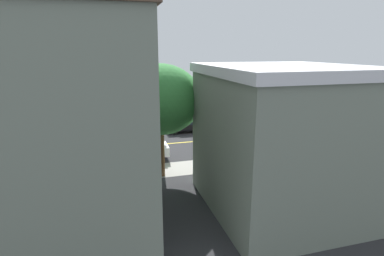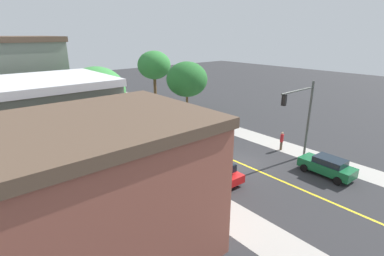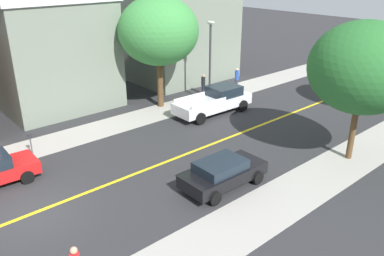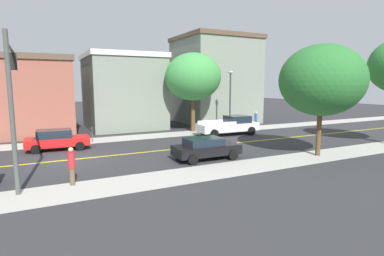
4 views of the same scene
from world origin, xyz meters
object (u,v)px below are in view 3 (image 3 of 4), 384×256
(small_dog, at_px, (212,88))
(pedestrian_blue_shirt, at_px, (237,78))
(street_tree_left_far, at_px, (363,68))
(pedestrian_black_shirt, at_px, (203,84))
(street_tree_left_near, at_px, (158,31))
(white_pickup_truck, at_px, (215,101))
(street_lamp, at_px, (210,53))
(black_sedan_right_curb, at_px, (223,172))
(parking_meter, at_px, (30,140))

(small_dog, bearing_deg, pedestrian_blue_shirt, -81.49)
(street_tree_left_far, relative_size, pedestrian_black_shirt, 4.53)
(street_tree_left_near, height_order, pedestrian_black_shirt, street_tree_left_near)
(street_tree_left_near, bearing_deg, small_dog, 89.18)
(white_pickup_truck, distance_m, small_dog, 4.82)
(street_tree_left_far, bearing_deg, white_pickup_truck, -176.57)
(white_pickup_truck, xyz_separation_m, pedestrian_blue_shirt, (-2.91, 5.36, 0.06))
(street_lamp, bearing_deg, pedestrian_blue_shirt, 103.52)
(street_tree_left_far, distance_m, black_sedan_right_curb, 8.78)
(parking_meter, height_order, pedestrian_black_shirt, pedestrian_black_shirt)
(parking_meter, bearing_deg, street_tree_left_far, 47.42)
(black_sedan_right_curb, bearing_deg, small_dog, 49.06)
(parking_meter, height_order, pedestrian_blue_shirt, pedestrian_blue_shirt)
(black_sedan_right_curb, height_order, small_dog, black_sedan_right_curb)
(street_tree_left_near, bearing_deg, street_tree_left_far, 10.94)
(black_sedan_right_curb, relative_size, pedestrian_black_shirt, 2.64)
(parking_meter, xyz_separation_m, pedestrian_black_shirt, (-1.76, 14.52, 0.01))
(pedestrian_blue_shirt, bearing_deg, pedestrian_black_shirt, 13.45)
(street_tree_left_far, relative_size, parking_meter, 5.78)
(street_lamp, bearing_deg, pedestrian_black_shirt, 150.78)
(parking_meter, relative_size, pedestrian_black_shirt, 0.78)
(pedestrian_blue_shirt, bearing_deg, street_lamp, 41.57)
(street_tree_left_near, bearing_deg, white_pickup_truck, 28.90)
(pedestrian_blue_shirt, height_order, small_dog, pedestrian_blue_shirt)
(pedestrian_blue_shirt, bearing_deg, black_sedan_right_curb, 68.56)
(pedestrian_blue_shirt, relative_size, pedestrian_black_shirt, 1.10)
(parking_meter, distance_m, black_sedan_right_curb, 10.85)
(white_pickup_truck, bearing_deg, pedestrian_black_shirt, 59.80)
(black_sedan_right_curb, relative_size, white_pickup_truck, 0.72)
(street_lamp, relative_size, pedestrian_blue_shirt, 3.38)
(street_lamp, distance_m, white_pickup_truck, 3.70)
(parking_meter, bearing_deg, pedestrian_blue_shirt, 93.14)
(white_pickup_truck, xyz_separation_m, pedestrian_black_shirt, (-3.70, 2.30, -0.04))
(black_sedan_right_curb, relative_size, small_dog, 6.46)
(street_tree_left_near, distance_m, street_tree_left_far, 13.74)
(street_tree_left_near, xyz_separation_m, street_tree_left_far, (13.48, 2.60, -0.47))
(white_pickup_truck, bearing_deg, black_sedan_right_curb, -130.54)
(pedestrian_blue_shirt, bearing_deg, parking_meter, 31.19)
(street_lamp, distance_m, pedestrian_black_shirt, 3.55)
(white_pickup_truck, bearing_deg, street_tree_left_far, -84.96)
(street_lamp, height_order, pedestrian_black_shirt, street_lamp)
(street_tree_left_near, xyz_separation_m, small_dog, (0.07, 5.20, -5.14))
(black_sedan_right_curb, bearing_deg, street_lamp, 50.44)
(street_lamp, height_order, white_pickup_truck, street_lamp)
(street_tree_left_near, distance_m, street_lamp, 4.11)
(pedestrian_blue_shirt, distance_m, pedestrian_black_shirt, 3.17)
(street_tree_left_far, xyz_separation_m, pedestrian_blue_shirt, (-12.74, 4.77, -4.05))
(small_dog, bearing_deg, pedestrian_black_shirt, 107.50)
(pedestrian_black_shirt, bearing_deg, street_lamp, 27.92)
(street_tree_left_far, bearing_deg, small_dog, 169.04)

